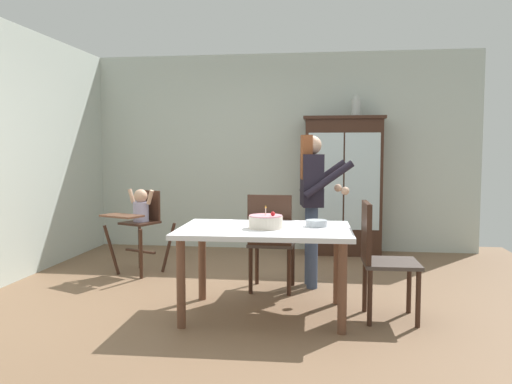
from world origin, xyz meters
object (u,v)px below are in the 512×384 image
object	(u,v)px
china_cabinet	(343,185)
high_chair_with_toddler	(140,215)
dining_table	(265,239)
serving_bowl	(316,223)
dining_chair_right_end	(378,252)
dining_chair_far_side	(271,236)
adult_person	(312,191)
ceramic_vase	(356,107)
birthday_cake	(266,222)

from	to	relation	value
china_cabinet	high_chair_with_toddler	distance (m)	2.70
high_chair_with_toddler	dining_table	world-z (taller)	high_chair_with_toddler
serving_bowl	dining_chair_right_end	size ratio (longest dim) A/B	0.19
dining_chair_far_side	dining_chair_right_end	bearing A→B (deg)	146.55
china_cabinet	dining_chair_far_side	xyz separation A→B (m)	(-0.75, -2.02, -0.36)
china_cabinet	dining_chair_right_end	size ratio (longest dim) A/B	1.90
adult_person	dining_table	xyz separation A→B (m)	(-0.36, -0.99, -0.32)
ceramic_vase	adult_person	distance (m)	2.05
dining_table	ceramic_vase	bearing A→B (deg)	72.05
serving_bowl	dining_chair_right_end	world-z (taller)	dining_chair_right_end
adult_person	dining_chair_right_end	bearing A→B (deg)	-158.34
high_chair_with_toddler	adult_person	size ratio (longest dim) A/B	0.62
high_chair_with_toddler	ceramic_vase	bearing A→B (deg)	54.14
dining_table	dining_chair_right_end	distance (m)	0.93
dining_table	adult_person	bearing A→B (deg)	69.77
dining_table	serving_bowl	size ratio (longest dim) A/B	8.00
ceramic_vase	serving_bowl	size ratio (longest dim) A/B	1.50
ceramic_vase	dining_chair_far_side	world-z (taller)	ceramic_vase
china_cabinet	dining_table	xyz separation A→B (m)	(-0.72, -2.71, -0.27)
china_cabinet	dining_table	size ratio (longest dim) A/B	1.26
dining_chair_far_side	dining_chair_right_end	distance (m)	1.16
high_chair_with_toddler	adult_person	xyz separation A→B (m)	(1.92, -0.29, 0.31)
adult_person	dining_chair_far_side	distance (m)	0.64
adult_person	dining_chair_right_end	distance (m)	1.19
high_chair_with_toddler	birthday_cake	world-z (taller)	high_chair_with_toddler
high_chair_with_toddler	dining_table	size ratio (longest dim) A/B	0.66
serving_bowl	china_cabinet	bearing A→B (deg)	83.34
china_cabinet	ceramic_vase	size ratio (longest dim) A/B	6.74
dining_table	high_chair_with_toddler	bearing A→B (deg)	140.51
high_chair_with_toddler	china_cabinet	bearing A→B (deg)	55.75
adult_person	ceramic_vase	bearing A→B (deg)	-25.21
china_cabinet	adult_person	bearing A→B (deg)	-101.83
high_chair_with_toddler	birthday_cake	bearing A→B (deg)	-16.48
ceramic_vase	adult_person	world-z (taller)	ceramic_vase
birthday_cake	serving_bowl	bearing A→B (deg)	20.14
serving_bowl	dining_chair_far_side	world-z (taller)	dining_chair_far_side
dining_chair_right_end	ceramic_vase	bearing A→B (deg)	-0.91
china_cabinet	serving_bowl	world-z (taller)	china_cabinet
china_cabinet	dining_chair_far_side	size ratio (longest dim) A/B	1.90
ceramic_vase	dining_chair_far_side	distance (m)	2.61
birthday_cake	dining_chair_far_side	world-z (taller)	dining_chair_far_side
china_cabinet	birthday_cake	xyz separation A→B (m)	(-0.71, -2.75, -0.12)
serving_bowl	ceramic_vase	bearing A→B (deg)	80.01
china_cabinet	dining_chair_far_side	world-z (taller)	china_cabinet
adult_person	birthday_cake	bearing A→B (deg)	152.31
adult_person	serving_bowl	size ratio (longest dim) A/B	8.50
dining_chair_right_end	dining_table	bearing A→B (deg)	89.54
high_chair_with_toddler	dining_table	xyz separation A→B (m)	(1.55, -1.28, -0.01)
ceramic_vase	dining_table	world-z (taller)	ceramic_vase
birthday_cake	china_cabinet	bearing A→B (deg)	75.41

